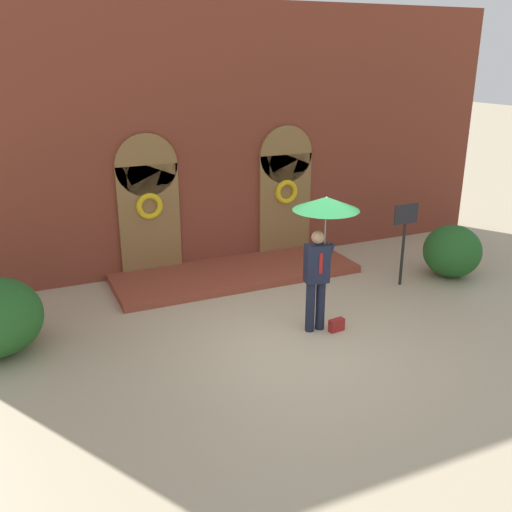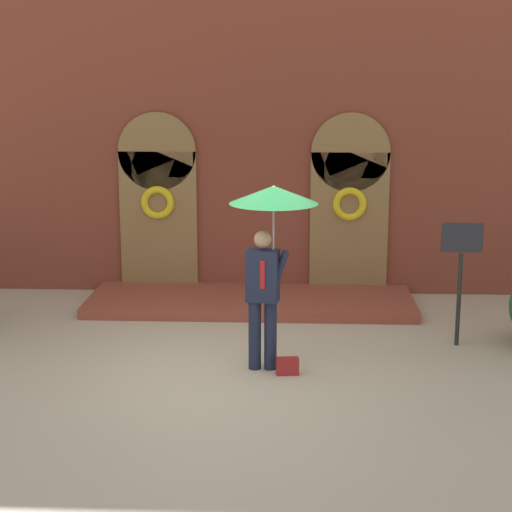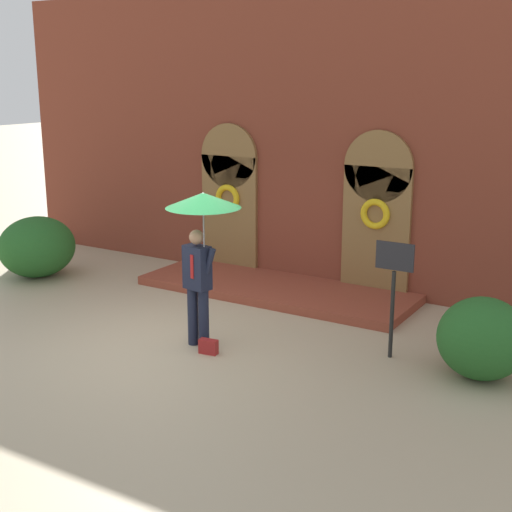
{
  "view_description": "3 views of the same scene",
  "coord_description": "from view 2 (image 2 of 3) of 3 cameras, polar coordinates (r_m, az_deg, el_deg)",
  "views": [
    {
      "loc": [
        -4.28,
        -7.59,
        4.54
      ],
      "look_at": [
        -0.2,
        1.53,
        0.99
      ],
      "focal_mm": 40.0,
      "sensor_mm": 36.0,
      "label": 1
    },
    {
      "loc": [
        0.71,
        -10.19,
        3.8
      ],
      "look_at": [
        0.15,
        1.66,
        1.14
      ],
      "focal_mm": 60.0,
      "sensor_mm": 36.0,
      "label": 2
    },
    {
      "loc": [
        6.35,
        -8.05,
        4.03
      ],
      "look_at": [
        0.42,
        1.64,
        1.09
      ],
      "focal_mm": 50.0,
      "sensor_mm": 36.0,
      "label": 3
    }
  ],
  "objects": [
    {
      "name": "ground_plane",
      "position": [
        10.9,
        -1.21,
        -7.78
      ],
      "size": [
        80.0,
        80.0,
        0.0
      ],
      "primitive_type": "plane",
      "color": "tan"
    },
    {
      "name": "sign_post",
      "position": [
        11.95,
        13.49,
        -0.48
      ],
      "size": [
        0.56,
        0.06,
        1.72
      ],
      "color": "black",
      "rests_on": "ground"
    },
    {
      "name": "building_facade",
      "position": [
        14.4,
        -0.13,
        8.16
      ],
      "size": [
        14.0,
        2.3,
        5.6
      ],
      "color": "brown",
      "rests_on": "ground"
    },
    {
      "name": "person_with_umbrella",
      "position": [
        10.53,
        0.99,
        2.3
      ],
      "size": [
        1.1,
        1.1,
        2.36
      ],
      "color": "#191E33",
      "rests_on": "ground"
    },
    {
      "name": "handbag",
      "position": [
        10.81,
        2.12,
        -7.35
      ],
      "size": [
        0.29,
        0.15,
        0.22
      ],
      "primitive_type": "cube",
      "rotation": [
        0.0,
        0.0,
        0.13
      ],
      "color": "maroon",
      "rests_on": "ground"
    }
  ]
}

